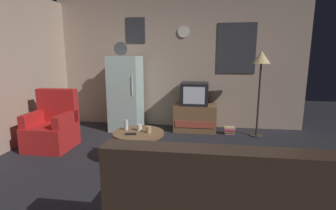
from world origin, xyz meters
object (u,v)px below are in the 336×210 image
remote_control (131,134)px  mug_ceramic_tan (149,130)px  tv_stand (195,117)px  wine_glass (126,125)px  book_stack (229,130)px  fridge (126,93)px  standing_lamp (261,64)px  armchair (52,128)px  coffee_table (139,147)px  crt_tv (194,94)px  mug_ceramic_white (139,128)px

remote_control → mug_ceramic_tan: bearing=17.0°
tv_stand → remote_control: 2.04m
wine_glass → book_stack: wine_glass is taller
remote_control → fridge: bearing=97.6°
standing_lamp → fridge: bearing=177.9°
remote_control → book_stack: 2.29m
book_stack → armchair: bearing=-159.0°
fridge → book_stack: size_ratio=8.37×
tv_stand → standing_lamp: bearing=-10.0°
fridge → coffee_table: (0.68, -1.62, -0.52)m
wine_glass → armchair: 1.44m
crt_tv → armchair: (-2.29, -1.32, -0.42)m
mug_ceramic_tan → crt_tv: bearing=72.3°
standing_lamp → mug_ceramic_white: standing_lamp is taller
wine_glass → mug_ceramic_tan: bearing=-13.6°
fridge → wine_glass: (0.49, -1.55, -0.22)m
crt_tv → mug_ceramic_white: crt_tv is taller
standing_lamp → crt_tv: bearing=170.2°
crt_tv → book_stack: (0.70, -0.17, -0.68)m
crt_tv → remote_control: bearing=-112.7°
mug_ceramic_white → book_stack: 2.10m
wine_glass → mug_ceramic_tan: size_ratio=1.67×
fridge → mug_ceramic_tan: (0.83, -1.63, -0.25)m
fridge → armchair: (-0.90, -1.21, -0.42)m
mug_ceramic_white → remote_control: size_ratio=0.60×
tv_stand → coffee_table: size_ratio=1.17×
mug_ceramic_tan → coffee_table: bearing=176.1°
mug_ceramic_white → fridge: bearing=113.7°
armchair → coffee_table: bearing=-14.7°
tv_stand → remote_control: size_ratio=5.60×
standing_lamp → wine_glass: size_ratio=10.60×
fridge → mug_ceramic_tan: fridge is taller
armchair → crt_tv: bearing=29.9°
mug_ceramic_white → armchair: bearing=167.7°
crt_tv → wine_glass: (-0.90, -1.66, -0.23)m
book_stack → remote_control: bearing=-131.1°
wine_glass → standing_lamp: bearing=34.6°
fridge → crt_tv: bearing=4.7°
crt_tv → mug_ceramic_tan: bearing=-107.7°
mug_ceramic_tan → armchair: size_ratio=0.09×
tv_stand → book_stack: size_ratio=3.97×
tv_stand → book_stack: (0.68, -0.17, -0.19)m
fridge → mug_ceramic_tan: bearing=-63.0°
fridge → book_stack: fridge is taller
crt_tv → standing_lamp: bearing=-9.8°
wine_glass → mug_ceramic_white: size_ratio=1.67×
standing_lamp → armchair: 3.80m
crt_tv → standing_lamp: (1.20, -0.21, 0.60)m
mug_ceramic_white → mug_ceramic_tan: (0.15, -0.08, 0.00)m
fridge → book_stack: bearing=-1.5°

